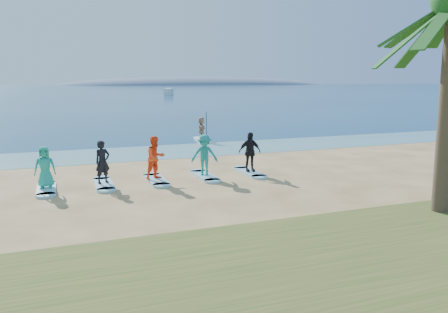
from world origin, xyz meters
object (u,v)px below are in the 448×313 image
object	(u,v)px
surfboard_3	(205,176)
paddleboarder	(202,128)
student_1	(103,162)
surfboard_2	(156,180)
surfboard_4	(249,172)
boat_offshore_b	(169,95)
student_0	(45,167)
paddleboard	(202,140)
surfboard_0	(46,189)
student_4	(250,152)
surfboard_1	(104,184)
student_3	(204,155)
student_2	(156,158)

from	to	relation	value
surfboard_3	paddleboarder	bearing A→B (deg)	72.92
student_1	surfboard_2	distance (m)	2.32
student_1	surfboard_2	size ratio (longest dim) A/B	0.78
student_1	surfboard_4	bearing A→B (deg)	-24.17
boat_offshore_b	student_0	distance (m)	102.35
boat_offshore_b	student_1	size ratio (longest dim) A/B	3.84
paddleboard	surfboard_0	xyz separation A→B (m)	(-9.68, -10.65, -0.01)
paddleboard	student_4	size ratio (longest dim) A/B	1.69
surfboard_4	student_4	bearing A→B (deg)	0.00
student_4	boat_offshore_b	bearing A→B (deg)	80.84
surfboard_1	surfboard_2	distance (m)	2.14
paddleboard	student_0	world-z (taller)	student_0
surfboard_4	surfboard_2	bearing A→B (deg)	180.00
paddleboarder	student_3	world-z (taller)	student_3
surfboard_1	student_4	distance (m)	6.48
paddleboard	student_0	distance (m)	14.42
surfboard_4	surfboard_3	bearing A→B (deg)	180.00
surfboard_2	surfboard_0	bearing A→B (deg)	180.00
student_0	surfboard_2	size ratio (longest dim) A/B	0.73
paddleboarder	surfboard_0	world-z (taller)	paddleboarder
boat_offshore_b	surfboard_4	bearing A→B (deg)	-81.58
surfboard_0	surfboard_2	size ratio (longest dim) A/B	1.00
boat_offshore_b	surfboard_2	xyz separation A→B (m)	(-24.21, -98.30, 0.04)
paddleboard	paddleboarder	bearing A→B (deg)	0.00
boat_offshore_b	surfboard_4	size ratio (longest dim) A/B	3.00
surfboard_1	surfboard_2	bearing A→B (deg)	0.00
student_4	surfboard_2	bearing A→B (deg)	-177.70
student_3	surfboard_2	bearing A→B (deg)	-162.05
paddleboarder	student_1	distance (m)	13.05
student_0	surfboard_2	world-z (taller)	student_0
paddleboard	student_4	bearing A→B (deg)	-87.75
surfboard_0	surfboard_4	size ratio (longest dim) A/B	1.00
paddleboarder	student_0	bearing A→B (deg)	153.07
student_0	surfboard_1	size ratio (longest dim) A/B	0.73
student_3	paddleboarder	bearing A→B (deg)	90.86
surfboard_3	paddleboard	bearing A→B (deg)	72.92
student_0	surfboard_3	size ratio (longest dim) A/B	0.73
student_1	surfboard_3	bearing A→B (deg)	-24.17
student_1	surfboard_2	xyz separation A→B (m)	(2.14, 0.00, -0.90)
student_2	student_4	bearing A→B (deg)	-23.53
student_2	surfboard_4	distance (m)	4.38
student_2	surfboard_3	bearing A→B (deg)	-23.53
surfboard_1	student_3	world-z (taller)	student_3
surfboard_3	student_3	distance (m)	0.93
student_0	student_2	xyz separation A→B (m)	(4.27, 0.00, 0.10)
surfboard_0	student_0	distance (m)	0.85
surfboard_4	student_1	bearing A→B (deg)	180.00
surfboard_0	student_1	bearing A→B (deg)	0.00
paddleboarder	surfboard_3	xyz separation A→B (m)	(-3.27, -10.65, -0.83)
student_0	student_1	world-z (taller)	student_1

